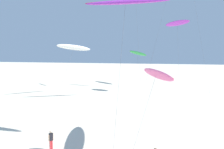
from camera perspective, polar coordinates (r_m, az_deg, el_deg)
flying_kite_1 at (r=49.11m, az=15.21°, el=11.64°), size 4.99×7.99×14.21m
flying_kite_2 at (r=23.56m, az=3.21°, el=16.76°), size 8.38×7.75×13.13m
flying_kite_7 at (r=55.50m, az=5.59°, el=17.23°), size 4.58×9.49×19.99m
flying_kite_8 at (r=20.49m, az=10.39°, el=0.11°), size 3.48×12.85×6.84m
flying_kite_9 at (r=59.71m, az=6.08°, el=5.04°), size 5.37×10.99×8.46m
flying_kite_10 at (r=45.32m, az=-8.97°, el=6.33°), size 5.35×12.76×9.63m
person_near_left at (r=21.07m, az=-14.23°, el=-14.63°), size 0.32×0.46×1.67m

